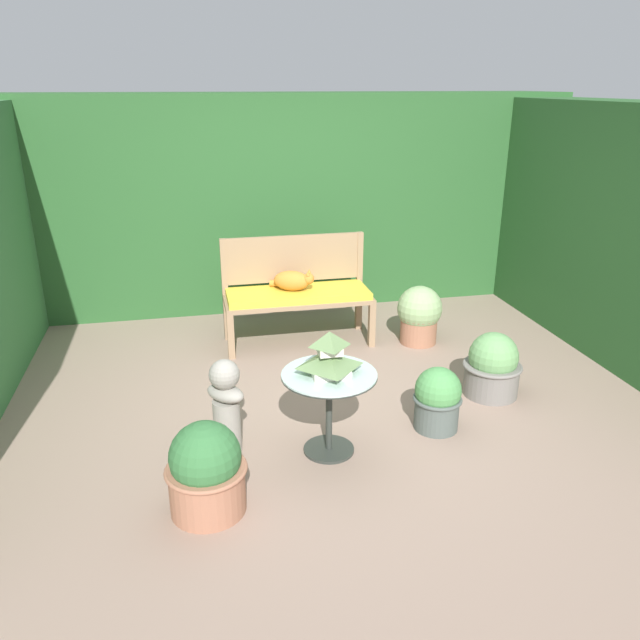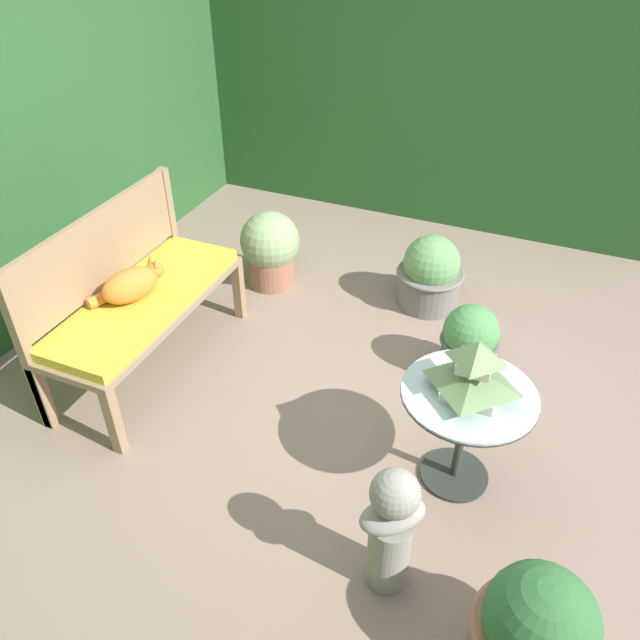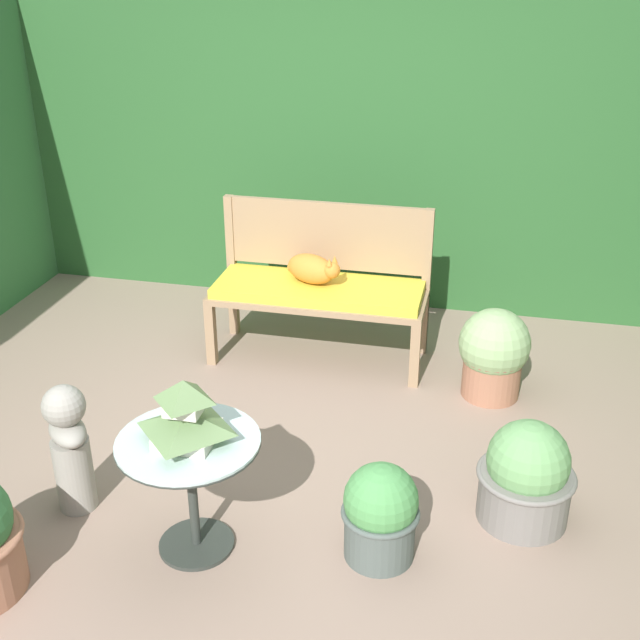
{
  "view_description": "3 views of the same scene",
  "coord_description": "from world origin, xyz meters",
  "px_view_note": "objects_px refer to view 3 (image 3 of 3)",
  "views": [
    {
      "loc": [
        -1.02,
        -4.27,
        2.36
      ],
      "look_at": [
        -0.03,
        0.29,
        0.58
      ],
      "focal_mm": 35.0,
      "sensor_mm": 36.0,
      "label": 1
    },
    {
      "loc": [
        -2.39,
        -0.87,
        2.56
      ],
      "look_at": [
        0.13,
        0.2,
        0.53
      ],
      "focal_mm": 35.0,
      "sensor_mm": 36.0,
      "label": 2
    },
    {
      "loc": [
        1.01,
        -3.38,
        2.55
      ],
      "look_at": [
        0.12,
        0.55,
        0.61
      ],
      "focal_mm": 45.0,
      "sensor_mm": 36.0,
      "label": 3
    }
  ],
  "objects_px": {
    "garden_bench": "(318,295)",
    "pagoda_birdhouse": "(186,415)",
    "potted_plant_table_far": "(526,476)",
    "patio_table": "(190,464)",
    "cat": "(312,269)",
    "potted_plant_hedge_corner": "(380,513)",
    "garden_bust": "(70,444)",
    "potted_plant_patio_mid": "(494,353)"
  },
  "relations": [
    {
      "from": "garden_bench",
      "to": "patio_table",
      "type": "distance_m",
      "value": 1.93
    },
    {
      "from": "garden_bench",
      "to": "potted_plant_hedge_corner",
      "type": "distance_m",
      "value": 1.94
    },
    {
      "from": "cat",
      "to": "potted_plant_patio_mid",
      "type": "distance_m",
      "value": 1.26
    },
    {
      "from": "garden_bench",
      "to": "potted_plant_patio_mid",
      "type": "distance_m",
      "value": 1.17
    },
    {
      "from": "garden_bench",
      "to": "potted_plant_table_far",
      "type": "xyz_separation_m",
      "value": [
        1.32,
        -1.38,
        -0.21
      ]
    },
    {
      "from": "garden_bench",
      "to": "cat",
      "type": "distance_m",
      "value": 0.18
    },
    {
      "from": "cat",
      "to": "patio_table",
      "type": "height_order",
      "value": "cat"
    },
    {
      "from": "cat",
      "to": "potted_plant_hedge_corner",
      "type": "height_order",
      "value": "cat"
    },
    {
      "from": "patio_table",
      "to": "pagoda_birdhouse",
      "type": "relative_size",
      "value": 1.93
    },
    {
      "from": "garden_bench",
      "to": "potted_plant_patio_mid",
      "type": "bearing_deg",
      "value": -11.94
    },
    {
      "from": "patio_table",
      "to": "potted_plant_patio_mid",
      "type": "height_order",
      "value": "patio_table"
    },
    {
      "from": "garden_bench",
      "to": "cat",
      "type": "height_order",
      "value": "cat"
    },
    {
      "from": "garden_bust",
      "to": "pagoda_birdhouse",
      "type": "bearing_deg",
      "value": 34.0
    },
    {
      "from": "patio_table",
      "to": "potted_plant_table_far",
      "type": "bearing_deg",
      "value": 20.21
    },
    {
      "from": "patio_table",
      "to": "potted_plant_patio_mid",
      "type": "xyz_separation_m",
      "value": [
        1.28,
        1.68,
        -0.17
      ]
    },
    {
      "from": "garden_bench",
      "to": "potted_plant_hedge_corner",
      "type": "relative_size",
      "value": 2.92
    },
    {
      "from": "garden_bench",
      "to": "potted_plant_hedge_corner",
      "type": "bearing_deg",
      "value": -68.94
    },
    {
      "from": "potted_plant_table_far",
      "to": "pagoda_birdhouse",
      "type": "bearing_deg",
      "value": -159.79
    },
    {
      "from": "garden_bench",
      "to": "potted_plant_patio_mid",
      "type": "relative_size",
      "value": 2.46
    },
    {
      "from": "potted_plant_table_far",
      "to": "potted_plant_hedge_corner",
      "type": "relative_size",
      "value": 1.11
    },
    {
      "from": "garden_bust",
      "to": "potted_plant_hedge_corner",
      "type": "relative_size",
      "value": 1.43
    },
    {
      "from": "garden_bench",
      "to": "pagoda_birdhouse",
      "type": "distance_m",
      "value": 1.95
    },
    {
      "from": "potted_plant_patio_mid",
      "to": "potted_plant_hedge_corner",
      "type": "height_order",
      "value": "potted_plant_patio_mid"
    },
    {
      "from": "cat",
      "to": "garden_bust",
      "type": "xyz_separation_m",
      "value": [
        -0.77,
        -1.81,
        -0.26
      ]
    },
    {
      "from": "garden_bench",
      "to": "patio_table",
      "type": "xyz_separation_m",
      "value": [
        -0.14,
        -1.92,
        0.0
      ]
    },
    {
      "from": "cat",
      "to": "patio_table",
      "type": "bearing_deg",
      "value": -69.86
    },
    {
      "from": "pagoda_birdhouse",
      "to": "potted_plant_patio_mid",
      "type": "relative_size",
      "value": 0.58
    },
    {
      "from": "potted_plant_table_far",
      "to": "potted_plant_hedge_corner",
      "type": "xyz_separation_m",
      "value": [
        -0.63,
        -0.41,
        -0.01
      ]
    },
    {
      "from": "pagoda_birdhouse",
      "to": "potted_plant_table_far",
      "type": "bearing_deg",
      "value": 20.21
    },
    {
      "from": "garden_bench",
      "to": "potted_plant_table_far",
      "type": "relative_size",
      "value": 2.64
    },
    {
      "from": "garden_bust",
      "to": "potted_plant_table_far",
      "type": "distance_m",
      "value": 2.18
    },
    {
      "from": "garden_bench",
      "to": "pagoda_birdhouse",
      "type": "bearing_deg",
      "value": -94.19
    },
    {
      "from": "pagoda_birdhouse",
      "to": "potted_plant_patio_mid",
      "type": "bearing_deg",
      "value": 52.84
    },
    {
      "from": "garden_bust",
      "to": "potted_plant_hedge_corner",
      "type": "bearing_deg",
      "value": 45.68
    },
    {
      "from": "patio_table",
      "to": "potted_plant_table_far",
      "type": "height_order",
      "value": "patio_table"
    },
    {
      "from": "patio_table",
      "to": "potted_plant_table_far",
      "type": "relative_size",
      "value": 1.21
    },
    {
      "from": "patio_table",
      "to": "potted_plant_hedge_corner",
      "type": "bearing_deg",
      "value": 8.9
    },
    {
      "from": "garden_bust",
      "to": "potted_plant_patio_mid",
      "type": "height_order",
      "value": "garden_bust"
    },
    {
      "from": "garden_bench",
      "to": "patio_table",
      "type": "relative_size",
      "value": 2.19
    },
    {
      "from": "cat",
      "to": "potted_plant_hedge_corner",
      "type": "relative_size",
      "value": 0.84
    },
    {
      "from": "patio_table",
      "to": "potted_plant_hedge_corner",
      "type": "relative_size",
      "value": 1.34
    },
    {
      "from": "cat",
      "to": "patio_table",
      "type": "distance_m",
      "value": 1.96
    }
  ]
}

